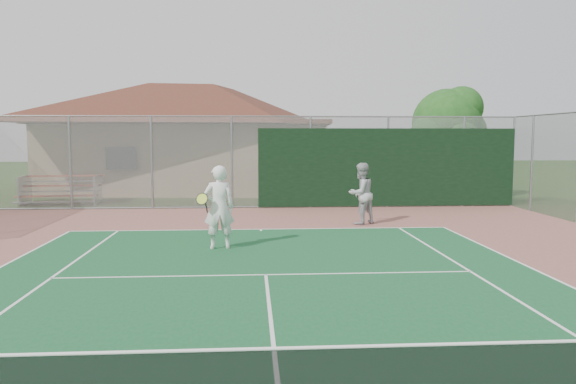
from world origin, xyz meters
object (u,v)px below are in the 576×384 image
Objects in this scene: clubhouse at (194,127)px; player_white_front at (219,208)px; tree at (449,126)px; player_grey_back at (361,194)px; bleachers at (61,189)px.

clubhouse reaches higher than player_white_front.
tree reaches higher than player_grey_back.
player_grey_back is at bearing -127.63° from tree.
tree is at bearing -159.98° from player_grey_back.
bleachers is at bearing -61.82° from player_grey_back.
tree is 13.95m from player_white_front.
player_white_front is (-9.26, -10.20, -2.19)m from tree.
clubhouse is 16.58m from player_white_front.
tree is (11.43, -6.09, -0.03)m from clubhouse.
player_white_front is 1.06× the size of player_grey_back.
tree is at bearing -138.81° from player_white_front.
player_grey_back is (-5.08, -6.58, -2.25)m from tree.
clubhouse is 14.36m from player_grey_back.
player_white_front is at bearing 8.50° from player_grey_back.
bleachers is at bearing -61.43° from player_white_front.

